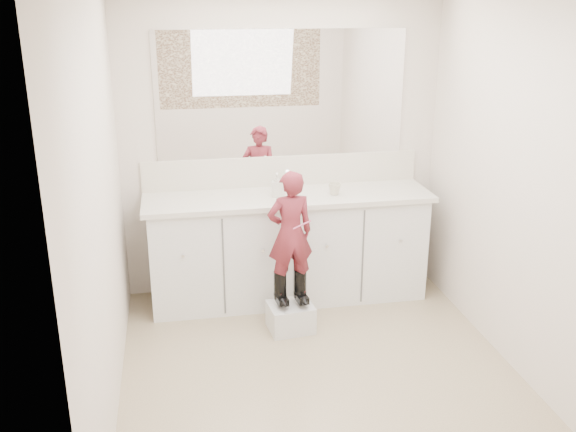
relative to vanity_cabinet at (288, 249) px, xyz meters
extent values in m
plane|color=#866B58|center=(0.00, -1.23, -0.42)|extent=(3.00, 3.00, 0.00)
plane|color=beige|center=(0.00, 0.27, 0.77)|extent=(2.60, 0.00, 2.60)
plane|color=beige|center=(0.00, -2.73, 0.77)|extent=(2.60, 0.00, 2.60)
plane|color=beige|center=(-1.30, -1.23, 0.78)|extent=(0.00, 3.00, 3.00)
plane|color=beige|center=(1.30, -1.23, 0.78)|extent=(0.00, 3.00, 3.00)
cube|color=silver|center=(0.00, 0.00, 0.00)|extent=(2.20, 0.55, 0.85)
cube|color=beige|center=(0.00, -0.01, 0.45)|extent=(2.28, 0.58, 0.04)
cube|color=beige|center=(0.00, 0.26, 0.59)|extent=(2.28, 0.03, 0.25)
cube|color=white|center=(0.00, 0.26, 1.22)|extent=(2.00, 0.02, 1.00)
cube|color=#472819|center=(0.00, -2.71, 1.22)|extent=(2.00, 0.01, 1.20)
cylinder|color=silver|center=(0.00, 0.15, 0.52)|extent=(0.08, 0.08, 0.10)
imported|color=beige|center=(0.36, -0.07, 0.51)|extent=(0.12, 0.12, 0.09)
imported|color=beige|center=(-0.09, -0.03, 0.56)|extent=(0.10, 0.10, 0.18)
cube|color=silver|center=(-0.08, -0.56, -0.32)|extent=(0.35, 0.30, 0.21)
imported|color=#B5374A|center=(-0.08, -0.54, 0.34)|extent=(0.36, 0.26, 0.93)
cylinder|color=#D05078|center=(-0.01, -0.62, 0.43)|extent=(0.14, 0.03, 0.06)
camera|label=1|loc=(-0.88, -4.77, 1.97)|focal=40.00mm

